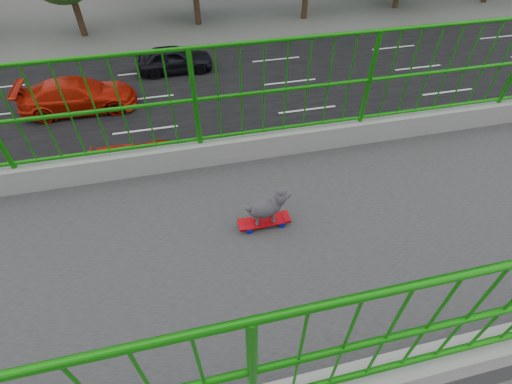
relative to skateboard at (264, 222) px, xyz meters
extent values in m
cube|color=black|center=(-12.74, -2.48, -7.04)|extent=(18.00, 90.00, 0.02)
cube|color=#2D2D2F|center=(0.26, -2.48, -0.30)|extent=(3.00, 24.00, 0.50)
cube|color=gray|center=(-1.14, -2.48, 0.10)|extent=(0.20, 24.00, 0.30)
cylinder|color=black|center=(-25.54, -6.48, -5.69)|extent=(0.44, 0.44, 2.73)
cylinder|color=black|center=(-25.94, 1.52, -5.62)|extent=(0.44, 0.44, 2.87)
cube|color=red|center=(0.00, 0.00, 0.01)|extent=(0.16, 0.53, 0.02)
cube|color=#99999E|center=(0.00, -0.17, -0.01)|extent=(0.09, 0.04, 0.02)
cylinder|color=#07109C|center=(-0.06, -0.17, -0.02)|extent=(0.03, 0.06, 0.06)
sphere|color=yellow|center=(-0.06, -0.17, -0.02)|extent=(0.03, 0.03, 0.03)
cylinder|color=#07109C|center=(0.07, -0.17, -0.02)|extent=(0.03, 0.06, 0.06)
sphere|color=yellow|center=(0.07, -0.17, -0.02)|extent=(0.03, 0.03, 0.03)
cube|color=#99999E|center=(0.00, 0.17, -0.01)|extent=(0.09, 0.04, 0.02)
cylinder|color=#07109C|center=(-0.07, 0.17, -0.02)|extent=(0.03, 0.06, 0.06)
sphere|color=yellow|center=(-0.07, 0.17, -0.02)|extent=(0.03, 0.03, 0.03)
cylinder|color=#07109C|center=(0.06, 0.17, -0.02)|extent=(0.03, 0.06, 0.06)
sphere|color=yellow|center=(0.06, 0.17, -0.02)|extent=(0.03, 0.03, 0.03)
ellipsoid|color=#2C2A2E|center=(0.00, 0.00, 0.20)|extent=(0.19, 0.29, 0.20)
sphere|color=#2C2A2E|center=(0.00, 0.16, 0.33)|extent=(0.13, 0.13, 0.13)
sphere|color=black|center=(0.00, 0.25, 0.31)|extent=(0.02, 0.02, 0.02)
sphere|color=#2C2A2E|center=(0.00, -0.16, 0.24)|extent=(0.07, 0.07, 0.07)
cylinder|color=#2C2A2E|center=(-0.04, 0.08, 0.08)|extent=(0.03, 0.03, 0.12)
cylinder|color=#2C2A2E|center=(0.04, 0.08, 0.08)|extent=(0.03, 0.03, 0.12)
cylinder|color=#2C2A2E|center=(-0.04, -0.08, 0.08)|extent=(0.03, 0.03, 0.12)
cylinder|color=#2C2A2E|center=(0.04, -0.08, 0.08)|extent=(0.03, 0.03, 0.12)
imported|color=black|center=(-5.74, 1.23, -6.30)|extent=(1.77, 4.40, 1.50)
imported|color=silver|center=(-8.94, 8.45, -6.37)|extent=(1.44, 4.13, 1.36)
imported|color=red|center=(-15.34, -5.54, -6.26)|extent=(2.21, 5.44, 1.58)
imported|color=black|center=(-18.54, -0.66, -6.31)|extent=(1.75, 4.34, 1.48)
imported|color=red|center=(-8.94, -3.83, -6.25)|extent=(2.66, 5.78, 1.61)
camera|label=1|loc=(2.34, -0.62, 2.77)|focal=25.49mm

